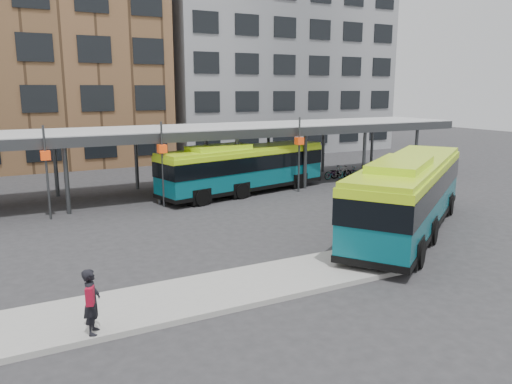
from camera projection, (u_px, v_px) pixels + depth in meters
name	position (u px, v px, depth m)	size (l,w,h in m)	color
ground	(302.00, 246.00, 21.23)	(120.00, 120.00, 0.00)	#28282B
boarding_island	(209.00, 293.00, 16.11)	(14.00, 3.00, 0.18)	gray
canopy	(192.00, 131.00, 31.56)	(40.00, 6.53, 4.80)	#999B9E
building_grey	(267.00, 56.00, 54.22)	(24.00, 14.00, 20.00)	slate
bus_front	(409.00, 192.00, 22.85)	(12.50, 9.84, 3.65)	#08505C
bus_rear	(244.00, 167.00, 31.56)	(11.95, 4.98, 3.22)	#08505C
pedestrian	(92.00, 301.00, 13.11)	(0.62, 0.76, 1.80)	black
bike_rack	(354.00, 172.00, 37.25)	(4.80, 1.58, 1.00)	slate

